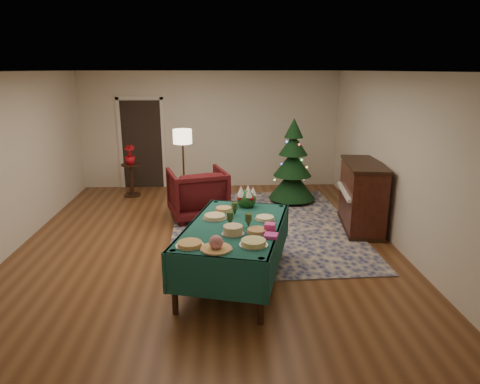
{
  "coord_description": "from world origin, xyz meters",
  "views": [
    {
      "loc": [
        0.22,
        -6.55,
        2.73
      ],
      "look_at": [
        0.51,
        -0.58,
        1.01
      ],
      "focal_mm": 32.0,
      "sensor_mm": 36.0,
      "label": 1
    }
  ],
  "objects_px": {
    "buffet_table": "(235,237)",
    "potted_plant": "(130,159)",
    "gift_box": "(270,228)",
    "piano": "(362,197)",
    "armchair": "(197,191)",
    "side_table": "(132,181)",
    "christmas_tree": "(293,165)",
    "floor_lamp": "(183,141)"
  },
  "relations": [
    {
      "from": "floor_lamp",
      "to": "side_table",
      "type": "distance_m",
      "value": 1.7
    },
    {
      "from": "buffet_table",
      "to": "christmas_tree",
      "type": "height_order",
      "value": "christmas_tree"
    },
    {
      "from": "christmas_tree",
      "to": "floor_lamp",
      "type": "bearing_deg",
      "value": -178.53
    },
    {
      "from": "armchair",
      "to": "potted_plant",
      "type": "height_order",
      "value": "armchair"
    },
    {
      "from": "floor_lamp",
      "to": "christmas_tree",
      "type": "xyz_separation_m",
      "value": [
        2.27,
        0.06,
        -0.53
      ]
    },
    {
      "from": "floor_lamp",
      "to": "christmas_tree",
      "type": "distance_m",
      "value": 2.33
    },
    {
      "from": "buffet_table",
      "to": "armchair",
      "type": "height_order",
      "value": "armchair"
    },
    {
      "from": "buffet_table",
      "to": "gift_box",
      "type": "xyz_separation_m",
      "value": [
        0.43,
        -0.25,
        0.21
      ]
    },
    {
      "from": "floor_lamp",
      "to": "piano",
      "type": "distance_m",
      "value": 3.66
    },
    {
      "from": "buffet_table",
      "to": "potted_plant",
      "type": "height_order",
      "value": "potted_plant"
    },
    {
      "from": "gift_box",
      "to": "christmas_tree",
      "type": "distance_m",
      "value": 3.87
    },
    {
      "from": "buffet_table",
      "to": "gift_box",
      "type": "bearing_deg",
      "value": -30.11
    },
    {
      "from": "gift_box",
      "to": "piano",
      "type": "distance_m",
      "value": 2.83
    },
    {
      "from": "buffet_table",
      "to": "potted_plant",
      "type": "bearing_deg",
      "value": 117.52
    },
    {
      "from": "gift_box",
      "to": "floor_lamp",
      "type": "relative_size",
      "value": 0.08
    },
    {
      "from": "floor_lamp",
      "to": "side_table",
      "type": "relative_size",
      "value": 2.17
    },
    {
      "from": "buffet_table",
      "to": "floor_lamp",
      "type": "relative_size",
      "value": 1.45
    },
    {
      "from": "gift_box",
      "to": "armchair",
      "type": "xyz_separation_m",
      "value": [
        -1.04,
        2.84,
        -0.33
      ]
    },
    {
      "from": "floor_lamp",
      "to": "piano",
      "type": "height_order",
      "value": "floor_lamp"
    },
    {
      "from": "piano",
      "to": "floor_lamp",
      "type": "bearing_deg",
      "value": 153.84
    },
    {
      "from": "potted_plant",
      "to": "piano",
      "type": "bearing_deg",
      "value": -26.86
    },
    {
      "from": "side_table",
      "to": "christmas_tree",
      "type": "relative_size",
      "value": 0.41
    },
    {
      "from": "armchair",
      "to": "potted_plant",
      "type": "bearing_deg",
      "value": -60.42
    },
    {
      "from": "christmas_tree",
      "to": "armchair",
      "type": "bearing_deg",
      "value": -154.92
    },
    {
      "from": "gift_box",
      "to": "piano",
      "type": "height_order",
      "value": "piano"
    },
    {
      "from": "buffet_table",
      "to": "potted_plant",
      "type": "xyz_separation_m",
      "value": [
        -2.14,
        4.11,
        0.2
      ]
    },
    {
      "from": "side_table",
      "to": "piano",
      "type": "relative_size",
      "value": 0.5
    },
    {
      "from": "buffet_table",
      "to": "christmas_tree",
      "type": "relative_size",
      "value": 1.28
    },
    {
      "from": "side_table",
      "to": "armchair",
      "type": "bearing_deg",
      "value": -44.75
    },
    {
      "from": "floor_lamp",
      "to": "potted_plant",
      "type": "bearing_deg",
      "value": 151.33
    },
    {
      "from": "gift_box",
      "to": "piano",
      "type": "bearing_deg",
      "value": 48.59
    },
    {
      "from": "christmas_tree",
      "to": "side_table",
      "type": "bearing_deg",
      "value": 170.11
    },
    {
      "from": "side_table",
      "to": "piano",
      "type": "distance_m",
      "value": 4.98
    },
    {
      "from": "floor_lamp",
      "to": "potted_plant",
      "type": "relative_size",
      "value": 3.7
    },
    {
      "from": "armchair",
      "to": "potted_plant",
      "type": "xyz_separation_m",
      "value": [
        -1.54,
        1.52,
        0.32
      ]
    },
    {
      "from": "buffet_table",
      "to": "side_table",
      "type": "xyz_separation_m",
      "value": [
        -2.14,
        4.11,
        -0.29
      ]
    },
    {
      "from": "buffet_table",
      "to": "piano",
      "type": "xyz_separation_m",
      "value": [
        2.29,
        1.87,
        -0.05
      ]
    },
    {
      "from": "floor_lamp",
      "to": "buffet_table",
      "type": "bearing_deg",
      "value": -74.98
    },
    {
      "from": "floor_lamp",
      "to": "side_table",
      "type": "height_order",
      "value": "floor_lamp"
    },
    {
      "from": "armchair",
      "to": "christmas_tree",
      "type": "height_order",
      "value": "christmas_tree"
    },
    {
      "from": "potted_plant",
      "to": "piano",
      "type": "xyz_separation_m",
      "value": [
        4.44,
        -2.25,
        -0.26
      ]
    },
    {
      "from": "side_table",
      "to": "christmas_tree",
      "type": "xyz_separation_m",
      "value": [
        3.49,
        -0.61,
        0.45
      ]
    }
  ]
}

